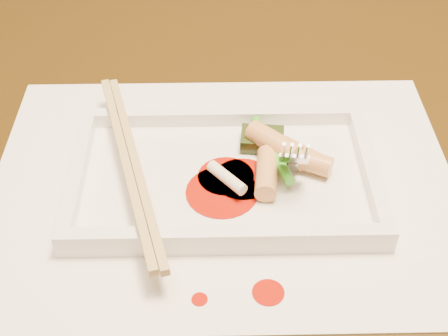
{
  "coord_description": "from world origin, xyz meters",
  "views": [
    {
      "loc": [
        0.01,
        -0.56,
        1.13
      ],
      "look_at": [
        0.01,
        -0.17,
        0.77
      ],
      "focal_mm": 50.0,
      "sensor_mm": 36.0,
      "label": 1
    }
  ],
  "objects_px": {
    "placemat": "(224,184)",
    "chopstick_a": "(126,163)",
    "fork": "(311,93)",
    "plate_base": "(224,180)",
    "table": "(210,145)"
  },
  "relations": [
    {
      "from": "placemat",
      "to": "chopstick_a",
      "type": "height_order",
      "value": "chopstick_a"
    },
    {
      "from": "fork",
      "to": "plate_base",
      "type": "bearing_deg",
      "value": -165.58
    },
    {
      "from": "table",
      "to": "chopstick_a",
      "type": "bearing_deg",
      "value": -112.1
    },
    {
      "from": "placemat",
      "to": "fork",
      "type": "distance_m",
      "value": 0.11
    },
    {
      "from": "plate_base",
      "to": "chopstick_a",
      "type": "relative_size",
      "value": 1.09
    },
    {
      "from": "fork",
      "to": "table",
      "type": "bearing_deg",
      "value": 118.42
    },
    {
      "from": "plate_base",
      "to": "fork",
      "type": "distance_m",
      "value": 0.11
    },
    {
      "from": "table",
      "to": "placemat",
      "type": "relative_size",
      "value": 3.5
    },
    {
      "from": "plate_base",
      "to": "table",
      "type": "bearing_deg",
      "value": 94.24
    },
    {
      "from": "chopstick_a",
      "to": "fork",
      "type": "height_order",
      "value": "fork"
    },
    {
      "from": "table",
      "to": "fork",
      "type": "xyz_separation_m",
      "value": [
        0.08,
        -0.15,
        0.18
      ]
    },
    {
      "from": "placemat",
      "to": "fork",
      "type": "relative_size",
      "value": 2.86
    },
    {
      "from": "table",
      "to": "plate_base",
      "type": "relative_size",
      "value": 5.38
    },
    {
      "from": "plate_base",
      "to": "chopstick_a",
      "type": "height_order",
      "value": "chopstick_a"
    },
    {
      "from": "table",
      "to": "chopstick_a",
      "type": "distance_m",
      "value": 0.22
    }
  ]
}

